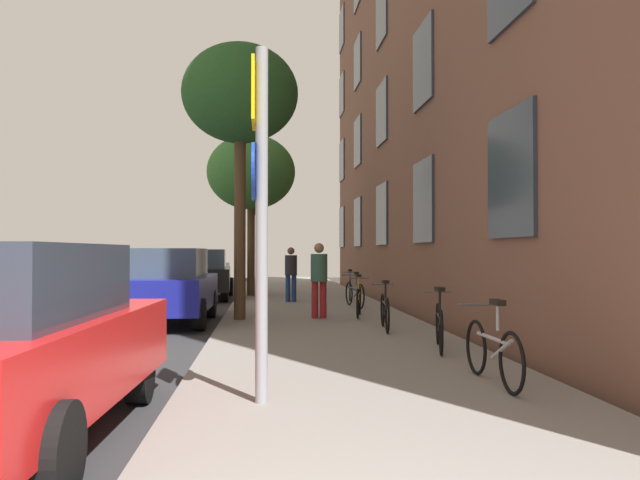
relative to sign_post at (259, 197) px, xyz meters
name	(u,v)px	position (x,y,z in m)	size (l,w,h in m)	color
ground_plane	(176,311)	(-2.27, 10.62, -2.09)	(41.80, 41.80, 0.00)	#332D28
road_asphalt	(93,312)	(-4.37, 10.62, -2.09)	(7.00, 38.00, 0.01)	#2D2D30
sidewalk	(310,308)	(1.23, 10.62, -2.03)	(4.20, 38.00, 0.12)	gray
sign_post	(259,197)	(0.00, 0.00, 0.00)	(0.15, 0.60, 3.42)	gray
traffic_light	(258,222)	(-0.19, 15.27, 0.45)	(0.43, 0.24, 3.54)	black
tree_near	(240,96)	(-0.49, 7.43, 2.80)	(2.48, 2.48, 5.88)	#4C3823
tree_far	(251,173)	(-0.42, 14.72, 2.06)	(2.90, 2.90, 5.29)	#4C3823
bicycle_0	(493,351)	(2.53, 0.61, -1.61)	(0.42, 1.70, 0.93)	black
bicycle_1	(439,325)	(2.61, 3.01, -1.61)	(0.54, 1.66, 0.93)	black
bicycle_2	(385,310)	(2.26, 5.41, -1.62)	(0.42, 1.69, 0.92)	black
bicycle_3	(359,300)	(2.13, 7.82, -1.61)	(0.48, 1.62, 0.94)	black
bicycle_4	(355,293)	(2.38, 10.21, -1.62)	(0.42, 1.71, 0.92)	black
bicycle_5	(350,288)	(2.57, 12.61, -1.62)	(0.42, 1.66, 0.92)	black
pedestrian_0	(319,275)	(1.22, 7.55, -1.04)	(0.49, 0.49, 1.63)	maroon
pedestrian_1	(291,271)	(0.79, 12.03, -1.08)	(0.50, 0.50, 1.56)	navy
car_1	(168,285)	(-2.02, 7.63, -1.26)	(1.81, 3.95, 1.62)	navy
car_2	(203,273)	(-1.99, 14.87, -1.25)	(1.94, 4.38, 1.62)	black
car_3	(207,268)	(-2.56, 22.33, -1.25)	(1.88, 4.24, 1.62)	#19662D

